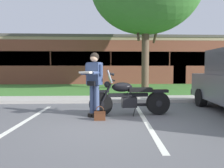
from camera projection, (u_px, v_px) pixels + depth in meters
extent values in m
plane|color=#565659|center=(112.00, 124.00, 5.33)|extent=(140.00, 140.00, 0.00)
cube|color=#ADA89E|center=(108.00, 101.00, 8.49)|extent=(60.00, 0.20, 0.12)
cube|color=#ADA89E|center=(108.00, 99.00, 9.34)|extent=(60.00, 1.50, 0.08)
cube|color=#3D752D|center=(106.00, 89.00, 14.01)|extent=(60.00, 7.88, 0.06)
cube|color=silver|center=(23.00, 122.00, 5.43)|extent=(0.35, 4.40, 0.01)
cube|color=silver|center=(146.00, 121.00, 5.57)|extent=(0.35, 4.40, 0.01)
cylinder|color=black|center=(101.00, 104.00, 6.17)|extent=(0.65, 0.15, 0.64)
cylinder|color=black|center=(101.00, 104.00, 6.17)|extent=(0.19, 0.13, 0.18)
cylinder|color=black|center=(158.00, 103.00, 6.36)|extent=(0.65, 0.23, 0.64)
cylinder|color=black|center=(158.00, 103.00, 6.36)|extent=(0.19, 0.21, 0.18)
cube|color=black|center=(101.00, 91.00, 6.14)|extent=(0.45, 0.17, 0.06)
cube|color=black|center=(160.00, 91.00, 6.34)|extent=(0.45, 0.23, 0.08)
cylinder|color=black|center=(106.00, 94.00, 6.09)|extent=(0.31, 0.07, 0.58)
cylinder|color=black|center=(106.00, 94.00, 6.25)|extent=(0.31, 0.07, 0.58)
sphere|color=black|center=(107.00, 84.00, 6.15)|extent=(0.17, 0.17, 0.17)
cylinder|color=black|center=(112.00, 80.00, 6.16)|extent=(0.09, 0.72, 0.03)
cylinder|color=black|center=(114.00, 81.00, 5.80)|extent=(0.05, 0.10, 0.04)
cylinder|color=black|center=(111.00, 79.00, 6.52)|extent=(0.05, 0.10, 0.04)
sphere|color=black|center=(113.00, 74.00, 5.85)|extent=(0.08, 0.08, 0.08)
sphere|color=black|center=(110.00, 74.00, 6.44)|extent=(0.08, 0.08, 0.08)
cube|color=#B2BCC6|center=(109.00, 76.00, 6.14)|extent=(0.17, 0.37, 0.35)
cube|color=black|center=(128.00, 95.00, 6.24)|extent=(1.10, 0.18, 0.10)
ellipsoid|color=black|center=(122.00, 87.00, 6.21)|extent=(0.58, 0.36, 0.26)
cube|color=black|center=(140.00, 90.00, 6.27)|extent=(0.66, 0.33, 0.12)
cube|color=black|center=(129.00, 102.00, 6.26)|extent=(0.42, 0.27, 0.28)
cylinder|color=black|center=(128.00, 96.00, 6.25)|extent=(0.18, 0.13, 0.21)
cylinder|color=black|center=(130.00, 96.00, 6.25)|extent=(0.18, 0.13, 0.21)
cylinder|color=black|center=(141.00, 105.00, 6.45)|extent=(0.60, 0.12, 0.08)
cylinder|color=black|center=(148.00, 105.00, 6.47)|extent=(0.60, 0.12, 0.08)
cylinder|color=black|center=(135.00, 111.00, 6.13)|extent=(0.12, 0.12, 0.30)
cube|color=black|center=(96.00, 115.00, 6.01)|extent=(0.22, 0.26, 0.10)
cube|color=black|center=(92.00, 115.00, 6.08)|extent=(0.22, 0.26, 0.10)
cylinder|color=#3D4C70|center=(97.00, 101.00, 6.00)|extent=(0.14, 0.14, 0.86)
cylinder|color=#3D4C70|center=(92.00, 101.00, 6.07)|extent=(0.14, 0.14, 0.86)
cube|color=navy|center=(94.00, 74.00, 5.99)|extent=(0.44, 0.39, 0.58)
cube|color=navy|center=(94.00, 63.00, 5.97)|extent=(0.36, 0.33, 0.06)
sphere|color=tan|center=(94.00, 58.00, 5.96)|extent=(0.21, 0.21, 0.21)
sphere|color=black|center=(95.00, 57.00, 5.97)|extent=(0.23, 0.23, 0.23)
cube|color=black|center=(92.00, 83.00, 5.89)|extent=(0.24, 0.20, 0.12)
cylinder|color=navy|center=(96.00, 73.00, 5.77)|extent=(0.26, 0.34, 0.09)
cylinder|color=navy|center=(86.00, 73.00, 5.93)|extent=(0.26, 0.34, 0.09)
cylinder|color=navy|center=(101.00, 70.00, 5.86)|extent=(0.10, 0.10, 0.28)
cylinder|color=navy|center=(87.00, 70.00, 6.07)|extent=(0.10, 0.10, 0.28)
cube|color=beige|center=(88.00, 72.00, 5.72)|extent=(0.44, 0.44, 0.05)
cube|color=#562D19|center=(100.00, 116.00, 5.66)|extent=(0.28, 0.12, 0.24)
cube|color=#562D19|center=(100.00, 112.00, 5.65)|extent=(0.28, 0.13, 0.04)
torus|color=#562D19|center=(100.00, 110.00, 5.65)|extent=(0.20, 0.02, 0.20)
cube|color=black|center=(217.00, 92.00, 8.60)|extent=(1.90, 0.28, 0.20)
cylinder|color=black|center=(201.00, 98.00, 7.72)|extent=(0.30, 0.62, 0.60)
cylinder|color=brown|center=(145.00, 60.00, 13.20)|extent=(0.42, 0.42, 3.55)
cylinder|color=brown|center=(156.00, 32.00, 13.12)|extent=(0.15, 1.36, 1.20)
cylinder|color=brown|center=(137.00, 30.00, 13.06)|extent=(0.15, 1.06, 1.41)
cube|color=#235623|center=(82.00, 78.00, 17.94)|extent=(3.28, 0.90, 1.10)
ellipsoid|color=#235623|center=(82.00, 71.00, 17.90)|extent=(3.12, 0.84, 0.28)
cube|color=#235623|center=(129.00, 77.00, 18.11)|extent=(3.18, 0.90, 1.10)
ellipsoid|color=#235623|center=(129.00, 71.00, 18.07)|extent=(3.02, 0.84, 0.28)
cube|color=#235623|center=(175.00, 77.00, 18.29)|extent=(2.63, 0.90, 1.10)
ellipsoid|color=#235623|center=(175.00, 71.00, 18.25)|extent=(2.50, 0.84, 0.28)
cube|color=brown|center=(108.00, 63.00, 23.16)|extent=(26.98, 11.37, 3.68)
cube|color=#998466|center=(111.00, 38.00, 17.41)|extent=(26.98, 0.10, 0.24)
cube|color=#4C4742|center=(108.00, 43.00, 23.02)|extent=(27.25, 11.49, 0.20)
cube|color=#1E282D|center=(111.00, 59.00, 17.51)|extent=(22.93, 0.06, 1.10)
cube|color=brown|center=(51.00, 58.00, 17.29)|extent=(0.08, 0.04, 1.20)
cube|color=brown|center=(111.00, 59.00, 17.50)|extent=(0.08, 0.04, 1.20)
cube|color=brown|center=(170.00, 59.00, 17.71)|extent=(0.08, 0.04, 1.20)
cube|color=#473323|center=(179.00, 71.00, 17.84)|extent=(1.00, 0.08, 2.10)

